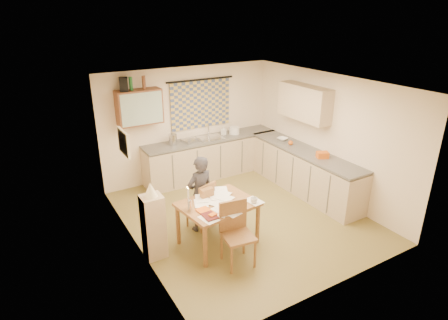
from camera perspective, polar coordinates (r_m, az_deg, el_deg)
floor at (r=7.14m, az=2.80°, el=-8.62°), size 4.00×4.50×0.02m
ceiling at (r=6.24m, az=3.24°, el=11.71°), size 4.00×4.50×0.02m
wall_back at (r=8.46m, az=-5.45°, el=5.62°), size 4.00×0.02×2.50m
wall_front at (r=5.04m, az=17.35°, el=-7.20°), size 4.00×0.02×2.50m
wall_left at (r=5.81m, az=-13.84°, el=-2.79°), size 0.02×4.50×2.50m
wall_right at (r=7.82m, az=15.45°, el=3.52°), size 0.02×4.50×2.50m
window_blind at (r=8.45m, az=-3.57°, el=8.47°), size 1.45×0.03×1.05m
curtain_rod at (r=8.32m, az=-3.60°, el=12.12°), size 1.60×0.04×0.04m
wall_cabinet at (r=7.76m, az=-12.78°, el=7.88°), size 0.90×0.34×0.70m
wall_cabinet_glass at (r=7.60m, az=-12.37°, el=7.62°), size 0.84×0.02×0.64m
upper_cabinet_right at (r=7.91m, az=12.13°, el=8.58°), size 0.34×1.30×0.70m
framed_print at (r=6.01m, az=-15.01°, el=2.59°), size 0.04×0.50×0.40m
print_canvas at (r=6.02m, az=-14.78°, el=2.63°), size 0.01×0.42×0.32m
counter_back at (r=8.66m, az=-1.53°, el=0.52°), size 3.30×0.62×0.92m
counter_right at (r=8.07m, az=11.99°, el=-1.65°), size 0.62×2.95×0.92m
stove at (r=7.41m, az=17.46°, el=-4.67°), size 0.55×0.55×0.85m
sink at (r=8.48m, az=-2.06°, el=3.12°), size 0.58×0.48×0.10m
tap at (r=8.59m, az=-2.38°, el=4.64°), size 0.04×0.04×0.28m
dish_rack at (r=8.24m, az=-5.13°, el=2.99°), size 0.40×0.36×0.06m
kettle at (r=8.05m, az=-7.81°, el=3.10°), size 0.23×0.23×0.24m
mixing_bowl at (r=8.74m, az=1.56°, el=4.54°), size 0.30×0.30×0.16m
soap_bottle at (r=8.65m, az=-0.06°, el=4.49°), size 0.15×0.15×0.20m
bowl at (r=8.41m, az=8.89°, el=3.19°), size 0.34×0.34×0.05m
orange_bag at (r=7.55m, az=14.78°, el=0.75°), size 0.27×0.24×0.12m
fruit_orange at (r=8.13m, az=10.12°, el=2.61°), size 0.10×0.10×0.10m
speaker at (r=7.58m, az=-15.06°, el=11.07°), size 0.21×0.23×0.26m
bottle_green at (r=7.62m, az=-14.02°, el=11.22°), size 0.09×0.09×0.26m
bottle_brown at (r=7.70m, az=-12.13°, el=11.49°), size 0.08×0.08×0.26m
dining_table at (r=6.19m, az=-0.93°, el=-9.57°), size 1.28×1.03×0.75m
chair_far at (r=6.71m, az=-3.47°, el=-8.01°), size 0.50×0.50×0.88m
chair_near at (r=5.80m, az=2.08°, el=-12.89°), size 0.50×0.50×0.98m
person at (r=6.44m, az=-3.63°, el=-5.16°), size 0.58×0.45×1.37m
shelf_stand at (r=5.92m, az=-10.69°, el=-9.97°), size 0.32×0.30×1.05m
lampshade at (r=5.62m, az=-11.14°, el=-4.46°), size 0.20×0.20×0.22m
letter_rack at (r=6.14m, az=-2.61°, el=-5.06°), size 0.23×0.12×0.16m
mug at (r=6.01m, az=4.59°, el=-6.14°), size 0.20×0.20×0.09m
magazine at (r=5.59m, az=-3.07°, el=-8.81°), size 0.20×0.26×0.02m
book at (r=5.72m, az=-3.75°, el=-8.10°), size 0.25×0.31×0.02m
orange_box at (r=5.64m, az=-1.71°, el=-8.40°), size 0.14×0.11×0.04m
eyeglasses at (r=5.89m, az=1.83°, el=-7.10°), size 0.14×0.07×0.02m
candle_holder at (r=5.77m, az=-5.27°, el=-6.90°), size 0.07×0.07×0.18m
candle at (r=5.65m, az=-5.47°, el=-5.33°), size 0.03×0.03×0.22m
candle_flame at (r=5.60m, az=-5.61°, el=-4.18°), size 0.02×0.02×0.02m
papers at (r=5.97m, az=-0.57°, el=-6.56°), size 1.14×1.03×0.03m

